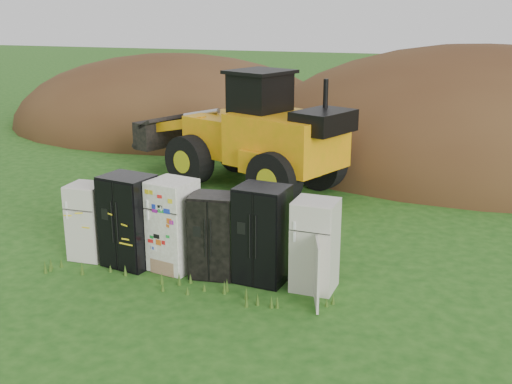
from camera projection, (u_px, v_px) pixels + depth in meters
The scene contains 10 objects.
ground at pixel (200, 272), 13.06m from camera, with size 120.00×120.00×0.00m, color #1C4D14.
fridge_leftmost at pixel (88, 221), 13.60m from camera, with size 0.72×0.69×1.63m, color beige, non-canonical shape.
fridge_black_side at pixel (129, 221), 13.18m from camera, with size 1.00×0.79×1.92m, color black, non-canonical shape.
fridge_sticker at pixel (173, 225), 12.98m from camera, with size 0.84×0.78×1.89m, color white, non-canonical shape.
fridge_dark_mid at pixel (213, 235), 12.69m from camera, with size 0.86×0.70×1.69m, color black, non-canonical shape.
fridge_black_right at pixel (262, 234), 12.42m from camera, with size 0.96×0.80×1.92m, color black, non-canonical shape.
fridge_open_door at pixel (315, 245), 12.08m from camera, with size 0.80×0.74×1.77m, color beige, non-canonical shape.
wheel_loader at pixel (238, 127), 19.08m from camera, with size 7.13×2.89×3.45m, color orange, non-canonical shape.
dirt_mound_right at pixel (478, 160), 22.33m from camera, with size 16.39×12.02×7.95m, color #442816.
dirt_mound_left at pixel (176, 126), 28.46m from camera, with size 14.96×11.22×6.36m, color #442816.
Camera 1 is at (4.72, -11.15, 5.27)m, focal length 45.00 mm.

